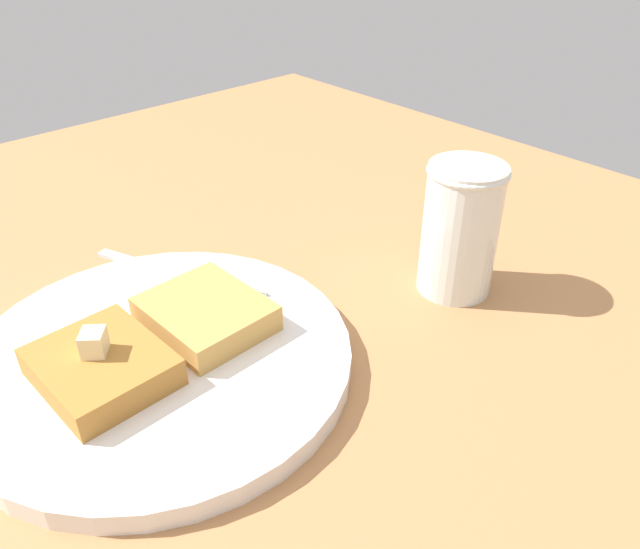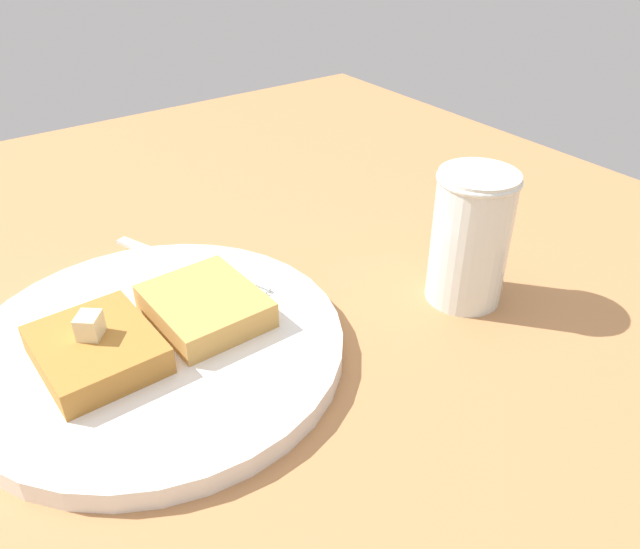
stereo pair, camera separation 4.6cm
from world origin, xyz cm
name	(u,v)px [view 1 (the left image)]	position (x,y,z in cm)	size (l,w,h in cm)	color
table_surface	(180,485)	(0.00, 0.00, 1.09)	(121.48, 121.48, 2.17)	#AA7446
plate	(160,358)	(4.08, 8.68, 3.08)	(26.63, 26.63, 1.55)	white
toast_slice_left	(102,367)	(0.01, 8.55, 4.74)	(7.28, 8.54, 2.02)	#AC712E
toast_slice_middle	(206,314)	(8.15, 8.82, 4.74)	(7.28, 8.54, 2.02)	tan
butter_pat_primary	(96,342)	(0.12, 8.86, 6.56)	(1.63, 1.47, 1.63)	beige
fork	(187,278)	(10.40, 14.96, 3.90)	(7.15, 15.43, 0.36)	silver
syrup_jar	(460,233)	(27.38, 1.12, 7.34)	(6.30, 6.30, 10.89)	#37120A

